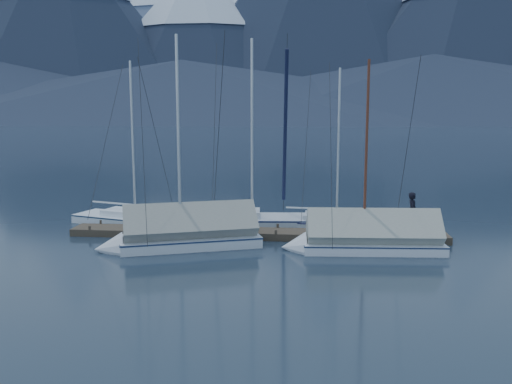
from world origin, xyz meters
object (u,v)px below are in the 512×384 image
sailboat_covered_far (177,236)px  sailboat_open_mid (263,223)px  sailboat_open_right (346,226)px  person (412,212)px  sailboat_covered_near (360,240)px  sailboat_open_left (143,222)px

sailboat_covered_far → sailboat_open_mid: bearing=55.0°
sailboat_open_right → sailboat_covered_far: 8.95m
sailboat_covered_far → person: bearing=14.4°
sailboat_open_mid → sailboat_covered_far: sailboat_open_mid is taller
sailboat_open_right → sailboat_covered_near: sailboat_covered_near is taller
sailboat_open_mid → person: 7.67m
sailboat_covered_near → person: sailboat_covered_near is taller
sailboat_covered_near → sailboat_open_right: bearing=94.5°
sailboat_open_mid → sailboat_covered_near: 6.54m
sailboat_covered_near → sailboat_covered_far: size_ratio=0.89×
sailboat_open_left → person: sailboat_open_left is taller
person → sailboat_covered_far: bearing=110.3°
sailboat_covered_near → person: 3.71m
sailboat_open_left → sailboat_covered_near: (10.98, -4.14, 0.29)m
sailboat_open_mid → sailboat_covered_far: bearing=-125.0°
sailboat_open_mid → sailboat_covered_near: bearing=-44.5°
sailboat_open_mid → sailboat_covered_far: (-3.39, -4.84, 0.31)m
person → sailboat_covered_near: bearing=139.2°
sailboat_covered_near → sailboat_open_mid: bearing=135.5°
person → sailboat_open_right: bearing=64.7°
sailboat_open_left → sailboat_open_mid: (6.32, 0.45, 0.02)m
sailboat_open_mid → sailboat_open_right: size_ratio=1.18×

